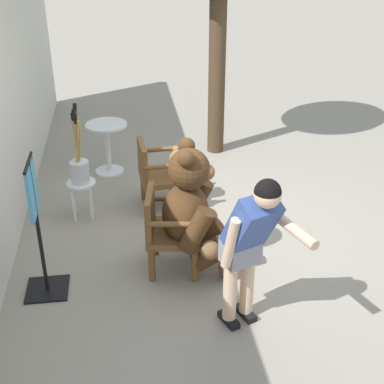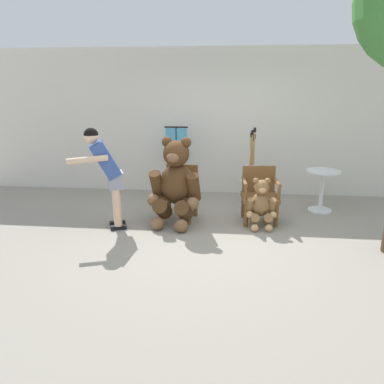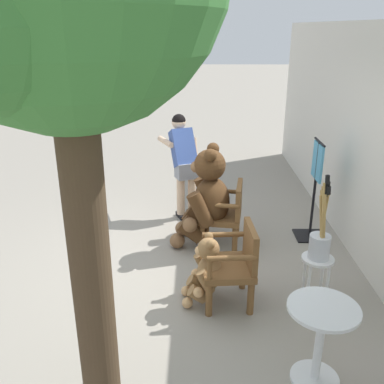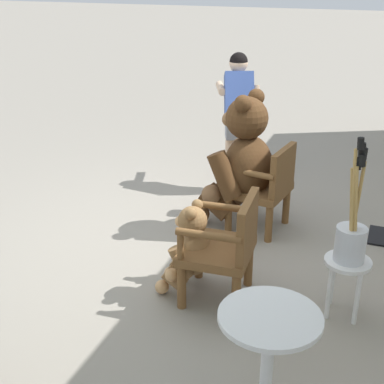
% 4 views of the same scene
% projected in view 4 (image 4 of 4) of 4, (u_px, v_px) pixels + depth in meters
% --- Properties ---
extents(ground_plane, '(60.00, 60.00, 0.00)m').
position_uv_depth(ground_plane, '(171.00, 244.00, 5.02)').
color(ground_plane, gray).
extents(wooden_chair_left, '(0.63, 0.60, 0.86)m').
position_uv_depth(wooden_chair_left, '(265.00, 185.00, 5.15)').
color(wooden_chair_left, brown).
rests_on(wooden_chair_left, ground).
extents(wooden_chair_right, '(0.59, 0.56, 0.86)m').
position_uv_depth(wooden_chair_right, '(225.00, 245.00, 4.05)').
color(wooden_chair_right, brown).
rests_on(wooden_chair_right, ground).
extents(teddy_bear_large, '(0.83, 0.82, 1.35)m').
position_uv_depth(teddy_bear_large, '(241.00, 162.00, 5.17)').
color(teddy_bear_large, '#4C3019').
rests_on(teddy_bear_large, ground).
extents(teddy_bear_small, '(0.46, 0.45, 0.77)m').
position_uv_depth(teddy_bear_small, '(190.00, 249.00, 4.17)').
color(teddy_bear_small, olive).
rests_on(teddy_bear_small, ground).
extents(person_visitor, '(0.72, 0.67, 1.53)m').
position_uv_depth(person_visitor, '(239.00, 111.00, 6.01)').
color(person_visitor, black).
rests_on(person_visitor, ground).
extents(white_stool, '(0.34, 0.34, 0.46)m').
position_uv_depth(white_stool, '(347.00, 272.00, 3.89)').
color(white_stool, white).
rests_on(white_stool, ground).
extents(brush_bucket, '(0.22, 0.22, 0.93)m').
position_uv_depth(brush_bucket, '(352.00, 234.00, 3.76)').
color(brush_bucket, silver).
rests_on(brush_bucket, white_stool).
extents(round_side_table, '(0.56, 0.56, 0.72)m').
position_uv_depth(round_side_table, '(267.00, 356.00, 2.92)').
color(round_side_table, silver).
rests_on(round_side_table, ground).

